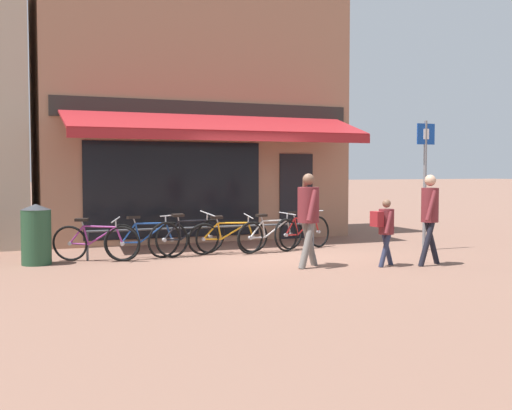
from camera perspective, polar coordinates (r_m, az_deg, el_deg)
name	(u,v)px	position (r m, az deg, el deg)	size (l,w,h in m)	color
ground_plane	(279,257)	(12.58, 2.03, -4.67)	(160.00, 160.00, 0.00)	brown
shop_front	(191,116)	(16.57, -5.84, 7.85)	(7.56, 4.57, 6.15)	#9E7056
bike_rack_rail	(208,230)	(13.02, -4.27, -2.23)	(4.89, 0.04, 0.57)	#47494F
bicycle_purple	(96,242)	(12.32, -14.05, -3.22)	(1.55, 0.89, 0.83)	black
bicycle_blue	(147,240)	(12.44, -9.65, -3.06)	(1.71, 0.53, 0.85)	black
bicycle_black	(188,237)	(12.79, -6.08, -2.82)	(1.78, 0.66, 0.89)	black
bicycle_orange	(228,237)	(13.02, -2.48, -2.83)	(1.71, 0.52, 0.81)	black
bicycle_silver	(271,235)	(13.34, 1.33, -2.65)	(1.73, 0.65, 0.81)	black
bicycle_red	(302,232)	(13.81, 4.15, -2.41)	(1.65, 0.77, 0.84)	black
pedestrian_adult	(308,210)	(11.27, 4.67, -0.44)	(0.55, 0.69, 1.66)	slate
pedestrian_child	(385,225)	(11.57, 11.39, -1.72)	(0.49, 0.45, 1.20)	#282D47
pedestrian_second_adult	(430,209)	(11.87, 15.20, -0.39)	(0.56, 0.46, 1.64)	black
litter_bin	(36,234)	(12.20, -18.95, -2.47)	(0.54, 0.54, 1.10)	#23472D
parking_sign	(425,172)	(14.05, 14.80, 2.86)	(0.44, 0.07, 2.74)	slate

